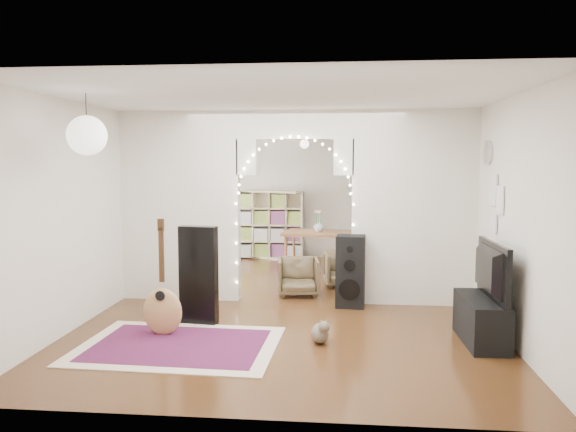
# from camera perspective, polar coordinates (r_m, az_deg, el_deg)

# --- Properties ---
(floor) EXTENTS (7.50, 7.50, 0.00)m
(floor) POSITION_cam_1_polar(r_m,az_deg,el_deg) (8.14, 0.69, -8.59)
(floor) COLOR black
(floor) RESTS_ON ground
(ceiling) EXTENTS (5.00, 7.50, 0.02)m
(ceiling) POSITION_cam_1_polar(r_m,az_deg,el_deg) (7.93, 0.72, 10.69)
(ceiling) COLOR white
(ceiling) RESTS_ON wall_back
(wall_back) EXTENTS (5.00, 0.02, 2.70)m
(wall_back) POSITION_cam_1_polar(r_m,az_deg,el_deg) (11.66, 2.24, 2.39)
(wall_back) COLOR silver
(wall_back) RESTS_ON floor
(wall_front) EXTENTS (5.00, 0.02, 2.70)m
(wall_front) POSITION_cam_1_polar(r_m,az_deg,el_deg) (4.22, -3.55, -3.16)
(wall_front) COLOR silver
(wall_front) RESTS_ON floor
(wall_left) EXTENTS (0.02, 7.50, 2.70)m
(wall_left) POSITION_cam_1_polar(r_m,az_deg,el_deg) (8.50, -16.34, 1.01)
(wall_left) COLOR silver
(wall_left) RESTS_ON floor
(wall_right) EXTENTS (0.02, 7.50, 2.70)m
(wall_right) POSITION_cam_1_polar(r_m,az_deg,el_deg) (8.11, 18.60, 0.74)
(wall_right) COLOR silver
(wall_right) RESTS_ON floor
(divider_wall) EXTENTS (5.00, 0.20, 2.70)m
(divider_wall) POSITION_cam_1_polar(r_m,az_deg,el_deg) (7.92, 0.70, 1.46)
(divider_wall) COLOR silver
(divider_wall) RESTS_ON floor
(fairy_lights) EXTENTS (1.64, 0.04, 1.60)m
(fairy_lights) POSITION_cam_1_polar(r_m,az_deg,el_deg) (7.78, 0.63, 2.31)
(fairy_lights) COLOR #FFEABF
(fairy_lights) RESTS_ON divider_wall
(window) EXTENTS (0.04, 1.20, 1.40)m
(window) POSITION_cam_1_polar(r_m,az_deg,el_deg) (10.17, -12.44, 2.66)
(window) COLOR white
(window) RESTS_ON wall_left
(wall_clock) EXTENTS (0.03, 0.31, 0.31)m
(wall_clock) POSITION_cam_1_polar(r_m,az_deg,el_deg) (7.50, 19.67, 6.08)
(wall_clock) COLOR white
(wall_clock) RESTS_ON wall_right
(picture_frames) EXTENTS (0.02, 0.50, 0.70)m
(picture_frames) POSITION_cam_1_polar(r_m,az_deg,el_deg) (7.12, 20.30, 1.27)
(picture_frames) COLOR white
(picture_frames) RESTS_ON wall_right
(paper_lantern) EXTENTS (0.40, 0.40, 0.40)m
(paper_lantern) POSITION_cam_1_polar(r_m,az_deg,el_deg) (6.04, -19.74, 7.71)
(paper_lantern) COLOR white
(paper_lantern) RESTS_ON ceiling
(ceiling_fan) EXTENTS (1.10, 1.10, 0.30)m
(ceiling_fan) POSITION_cam_1_polar(r_m,az_deg,el_deg) (9.90, 1.69, 7.92)
(ceiling_fan) COLOR #C78C42
(ceiling_fan) RESTS_ON ceiling
(area_rug) EXTENTS (2.17, 1.67, 0.02)m
(area_rug) POSITION_cam_1_polar(r_m,az_deg,el_deg) (6.34, -11.04, -12.75)
(area_rug) COLOR maroon
(area_rug) RESTS_ON floor
(guitar_case) EXTENTS (0.48, 0.21, 1.21)m
(guitar_case) POSITION_cam_1_polar(r_m,az_deg,el_deg) (6.99, -9.07, -5.95)
(guitar_case) COLOR black
(guitar_case) RESTS_ON floor
(acoustic_guitar) EXTENTS (0.48, 0.24, 1.14)m
(acoustic_guitar) POSITION_cam_1_polar(r_m,az_deg,el_deg) (6.62, -12.65, -7.60)
(acoustic_guitar) COLOR #AC7E44
(acoustic_guitar) RESTS_ON floor
(tabby_cat) EXTENTS (0.29, 0.44, 0.30)m
(tabby_cat) POSITION_cam_1_polar(r_m,az_deg,el_deg) (6.30, 3.33, -11.70)
(tabby_cat) COLOR brown
(tabby_cat) RESTS_ON floor
(floor_speaker) EXTENTS (0.41, 0.37, 0.99)m
(floor_speaker) POSITION_cam_1_polar(r_m,az_deg,el_deg) (7.76, 6.36, -5.61)
(floor_speaker) COLOR black
(floor_speaker) RESTS_ON floor
(media_console) EXTENTS (0.42, 1.01, 0.50)m
(media_console) POSITION_cam_1_polar(r_m,az_deg,el_deg) (6.62, 19.05, -9.99)
(media_console) COLOR black
(media_console) RESTS_ON floor
(tv) EXTENTS (0.17, 1.08, 0.62)m
(tv) POSITION_cam_1_polar(r_m,az_deg,el_deg) (6.49, 19.21, -5.23)
(tv) COLOR black
(tv) RESTS_ON media_console
(bookcase) EXTENTS (1.39, 0.81, 1.40)m
(bookcase) POSITION_cam_1_polar(r_m,az_deg,el_deg) (11.54, -1.84, -0.87)
(bookcase) COLOR #C6B68F
(bookcase) RESTS_ON floor
(dining_table) EXTENTS (1.30, 0.95, 0.76)m
(dining_table) POSITION_cam_1_polar(r_m,az_deg,el_deg) (9.95, 3.13, -2.01)
(dining_table) COLOR brown
(dining_table) RESTS_ON floor
(flower_vase) EXTENTS (0.21, 0.21, 0.19)m
(flower_vase) POSITION_cam_1_polar(r_m,az_deg,el_deg) (9.93, 3.13, -1.05)
(flower_vase) COLOR white
(flower_vase) RESTS_ON dining_table
(dining_chair_left) EXTENTS (0.66, 0.68, 0.56)m
(dining_chair_left) POSITION_cam_1_polar(r_m,az_deg,el_deg) (8.42, 1.04, -6.17)
(dining_chair_left) COLOR #4E3E27
(dining_chair_left) RESTS_ON floor
(dining_chair_right) EXTENTS (0.66, 0.68, 0.54)m
(dining_chair_right) POSITION_cam_1_polar(r_m,az_deg,el_deg) (9.07, 5.64, -5.39)
(dining_chair_right) COLOR #4E3E27
(dining_chair_right) RESTS_ON floor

